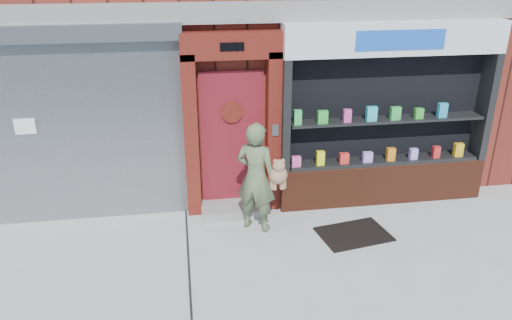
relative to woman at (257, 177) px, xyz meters
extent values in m
plane|color=#9E9E99|center=(0.46, -1.19, -0.86)|extent=(80.00, 80.00, 0.00)
cube|color=gray|center=(0.46, 0.73, 2.29)|extent=(12.00, 0.16, 0.30)
cube|color=gray|center=(-2.54, 0.75, 0.54)|extent=(3.00, 0.10, 2.80)
cube|color=slate|center=(-2.54, 0.69, 2.06)|extent=(3.10, 0.30, 0.24)
cube|color=white|center=(-3.34, 0.69, 0.74)|extent=(0.30, 0.01, 0.24)
cube|color=#4A120C|center=(-0.94, 0.67, 0.44)|extent=(0.22, 0.28, 2.60)
cube|color=#4A120C|center=(0.36, 0.67, 0.44)|extent=(0.22, 0.28, 2.60)
cube|color=#4A120C|center=(-0.29, 0.67, 1.84)|extent=(1.50, 0.28, 0.40)
cube|color=black|center=(-0.29, 0.52, 1.84)|extent=(0.35, 0.01, 0.12)
cube|color=maroon|center=(-0.29, 0.78, 0.34)|extent=(1.00, 0.06, 2.20)
cylinder|color=black|center=(-0.29, 0.74, 0.79)|extent=(0.28, 0.02, 0.28)
cylinder|color=#4A120C|center=(-0.29, 0.73, 0.79)|extent=(0.34, 0.02, 0.34)
cube|color=gray|center=(-0.29, 0.51, -0.79)|extent=(1.10, 0.55, 0.15)
cube|color=slate|center=(0.36, 0.52, 0.54)|extent=(0.10, 0.02, 0.18)
cube|color=#592415|center=(2.21, 0.61, -0.51)|extent=(3.50, 0.40, 0.70)
cube|color=black|center=(0.52, 0.61, 0.74)|extent=(0.12, 0.40, 1.80)
cube|color=black|center=(3.90, 0.61, 0.74)|extent=(0.12, 0.40, 1.80)
cube|color=black|center=(2.21, 0.80, 0.74)|extent=(3.30, 0.03, 1.80)
cube|color=black|center=(2.21, 0.61, -0.13)|extent=(3.20, 0.36, 0.06)
cube|color=black|center=(2.21, 0.61, 0.59)|extent=(3.20, 0.36, 0.04)
cube|color=white|center=(2.21, 0.61, 1.89)|extent=(3.50, 0.40, 0.50)
cube|color=#174CB1|center=(2.21, 0.41, 1.89)|extent=(1.40, 0.01, 0.30)
cube|color=#F953A2|center=(0.71, 0.53, -0.02)|extent=(0.15, 0.09, 0.17)
cube|color=yellow|center=(1.11, 0.53, 0.02)|extent=(0.12, 0.09, 0.23)
cube|color=red|center=(1.51, 0.53, -0.01)|extent=(0.15, 0.09, 0.18)
cube|color=#BA83ED|center=(1.91, 0.53, -0.02)|extent=(0.16, 0.09, 0.17)
cube|color=orange|center=(2.31, 0.53, 0.01)|extent=(0.13, 0.09, 0.22)
cube|color=#B586F2|center=(2.71, 0.53, -0.01)|extent=(0.12, 0.09, 0.18)
cube|color=red|center=(3.11, 0.53, 0.00)|extent=(0.12, 0.09, 0.20)
cube|color=#EFA619|center=(3.51, 0.53, 0.01)|extent=(0.15, 0.09, 0.23)
cube|color=green|center=(0.71, 0.53, 0.73)|extent=(0.12, 0.09, 0.23)
cube|color=green|center=(1.11, 0.53, 0.71)|extent=(0.16, 0.09, 0.21)
cube|color=#CF4591|center=(1.51, 0.53, 0.71)|extent=(0.12, 0.09, 0.21)
cube|color=#27BFC7|center=(1.91, 0.53, 0.72)|extent=(0.16, 0.09, 0.23)
cube|color=green|center=(2.31, 0.53, 0.71)|extent=(0.16, 0.09, 0.21)
cube|color=green|center=(2.71, 0.53, 0.69)|extent=(0.14, 0.09, 0.17)
cube|color=#2695C0|center=(3.11, 0.53, 0.73)|extent=(0.14, 0.09, 0.24)
imported|color=#596643|center=(-0.02, 0.01, -0.01)|extent=(0.75, 0.68, 1.71)
sphere|color=#976C4B|center=(0.30, -0.08, 0.05)|extent=(0.28, 0.28, 0.28)
sphere|color=#976C4B|center=(0.30, -0.13, 0.22)|extent=(0.19, 0.19, 0.19)
sphere|color=#976C4B|center=(0.24, -0.13, 0.29)|extent=(0.07, 0.07, 0.07)
sphere|color=#976C4B|center=(0.35, -0.13, 0.29)|extent=(0.07, 0.07, 0.07)
cylinder|color=#976C4B|center=(0.20, -0.08, -0.09)|extent=(0.07, 0.07, 0.17)
cylinder|color=#976C4B|center=(0.39, -0.08, -0.09)|extent=(0.07, 0.07, 0.17)
cylinder|color=#976C4B|center=(0.24, -0.10, -0.09)|extent=(0.07, 0.07, 0.17)
cylinder|color=#976C4B|center=(0.35, -0.10, -0.09)|extent=(0.07, 0.07, 0.17)
cube|color=black|center=(1.41, -0.44, -0.85)|extent=(1.13, 0.88, 0.03)
camera|label=1|loc=(-1.06, -6.66, 3.10)|focal=35.00mm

